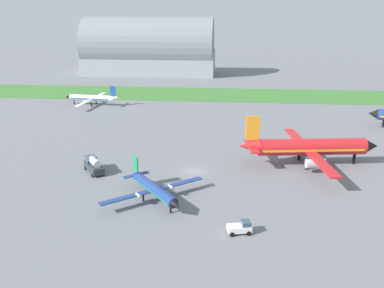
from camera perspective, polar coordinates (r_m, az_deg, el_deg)
The scene contains 8 objects.
ground_plane at distance 84.39m, azimuth 0.25°, elevation -3.86°, with size 600.00×600.00×0.00m, color slate.
grass_taxiway_strip at distance 162.67m, azimuth 2.79°, elevation 7.02°, with size 360.00×28.00×0.08m, color #3D7533.
airplane_foreground_turboprop at distance 71.49m, azimuth -5.46°, elevation -6.28°, with size 16.47×14.69×6.02m.
airplane_midfield_jet at distance 90.19m, azimuth 16.17°, elevation -0.45°, with size 30.61×31.10×11.01m.
airplane_taxiing_turboprop at distance 147.71m, azimuth -14.01°, elevation 6.34°, with size 20.12×23.46×7.03m.
pushback_tug_near_gate at distance 62.23m, azimuth 6.85°, elevation -11.64°, with size 3.90×2.70×1.95m.
fuel_truck_midfield at distance 85.83m, azimuth -13.72°, elevation -2.89°, with size 5.81×6.64×3.29m.
hangar_distant at distance 217.47m, azimuth -6.06°, elevation 13.04°, with size 68.09×28.70×28.99m.
Camera 1 is at (6.81, -77.84, 31.86)m, focal length 37.71 mm.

